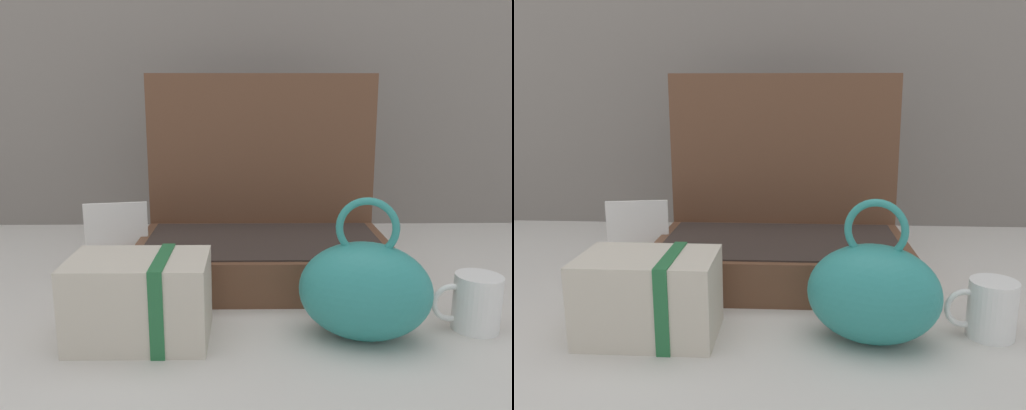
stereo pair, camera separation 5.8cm
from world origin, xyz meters
TOP-DOWN VIEW (x-y plane):
  - ground_plane at (0.00, 0.00)m, footprint 6.00×6.00m
  - open_suitcase at (0.03, 0.15)m, footprint 0.49×0.30m
  - teal_pouch_handbag at (0.17, -0.14)m, footprint 0.22×0.17m
  - cream_toiletry_bag at (-0.16, -0.14)m, footprint 0.20×0.13m
  - coffee_mug at (0.35, -0.11)m, footprint 0.11×0.07m
  - info_card_left at (-0.26, 0.14)m, footprint 0.12×0.03m

SIDE VIEW (x-z plane):
  - ground_plane at x=0.00m, z-range 0.00..0.00m
  - coffee_mug at x=0.35m, z-range 0.00..0.09m
  - cream_toiletry_bag at x=-0.16m, z-range 0.00..0.13m
  - info_card_left at x=-0.26m, z-range 0.00..0.15m
  - teal_pouch_handbag at x=0.17m, z-range -0.03..0.19m
  - open_suitcase at x=0.03m, z-range -0.11..0.29m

